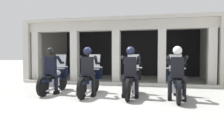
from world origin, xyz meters
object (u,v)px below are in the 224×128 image
police_officer_far_left (51,66)px  motorcycle_far_right (176,82)px  police_officer_center_left (88,67)px  police_officer_center_right (130,68)px  motorcycle_center_right (132,81)px  motorcycle_center_left (91,80)px  police_officer_far_right (177,68)px  motorcycle_far_left (55,78)px

police_officer_far_left → motorcycle_far_right: (4.13, 0.07, -0.44)m
police_officer_center_left → police_officer_center_right: same height
police_officer_center_right → motorcycle_far_right: size_ratio=0.78×
motorcycle_center_right → motorcycle_far_right: 1.38m
motorcycle_center_left → police_officer_center_right: bearing=-18.6°
motorcycle_center_left → motorcycle_center_right: size_ratio=1.00×
police_officer_center_right → motorcycle_far_right: bearing=1.7°
motorcycle_center_left → police_officer_center_right: police_officer_center_right is taller
police_officer_center_left → motorcycle_far_right: bearing=-4.2°
police_officer_center_left → motorcycle_far_right: police_officer_center_left is taller
motorcycle_center_left → police_officer_far_right: police_officer_far_right is taller
motorcycle_far_left → motorcycle_center_left: 1.38m
police_officer_center_right → police_officer_far_right: 1.38m
motorcycle_far_left → motorcycle_far_right: size_ratio=1.00×
police_officer_center_left → police_officer_center_right: 1.38m
motorcycle_far_right → motorcycle_far_left: bearing=171.7°
motorcycle_center_right → police_officer_far_right: bearing=-21.4°
motorcycle_far_right → motorcycle_center_right: bearing=170.2°
motorcycle_far_right → police_officer_far_right: size_ratio=1.29×
motorcycle_center_left → police_officer_center_left: (-0.00, -0.28, 0.44)m
police_officer_far_left → police_officer_far_right: (4.13, -0.22, 0.00)m
motorcycle_far_left → police_officer_far_left: police_officer_far_left is taller
motorcycle_center_left → police_officer_far_right: bearing=-16.0°
motorcycle_far_left → police_officer_center_right: (2.75, -0.39, 0.44)m
motorcycle_center_right → motorcycle_far_right: bearing=-10.0°
police_officer_center_left → motorcycle_far_left: bearing=153.6°
police_officer_far_left → police_officer_far_right: size_ratio=1.00×
motorcycle_center_left → police_officer_center_right: size_ratio=1.29×
motorcycle_far_left → motorcycle_center_right: size_ratio=1.00×
motorcycle_center_left → police_officer_center_left: police_officer_center_left is taller
motorcycle_center_left → police_officer_far_right: size_ratio=1.29×
motorcycle_center_right → motorcycle_center_left: bearing=176.3°
motorcycle_far_left → police_officer_center_left: bearing=-33.1°
police_officer_center_left → motorcycle_far_right: size_ratio=0.78×
motorcycle_far_left → police_officer_center_right: 2.81m
motorcycle_far_right → police_officer_center_right: bearing=-178.0°
police_officer_center_right → motorcycle_far_right: (1.38, 0.18, -0.44)m
police_officer_center_left → police_officer_far_right: (2.75, -0.06, 0.00)m
police_officer_far_left → motorcycle_center_right: (2.75, 0.17, -0.44)m
motorcycle_center_right → motorcycle_far_right: (1.38, -0.11, 0.00)m
motorcycle_far_left → police_officer_center_right: police_officer_center_right is taller
motorcycle_center_left → motorcycle_center_right: 1.38m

